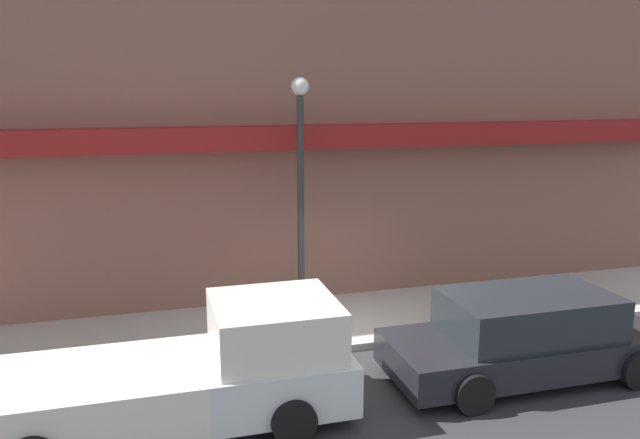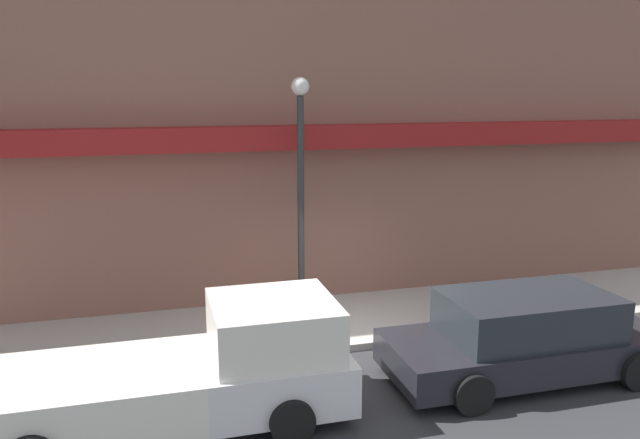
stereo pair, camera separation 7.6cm
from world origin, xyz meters
name	(u,v)px [view 2 (the right image)]	position (x,y,z in m)	size (l,w,h in m)	color
ground_plane	(345,353)	(0.00, 0.00, 0.00)	(80.00, 80.00, 0.00)	#2D2D30
sidewalk	(324,322)	(0.00, 1.44, 0.07)	(36.00, 2.87, 0.14)	#ADA89E
building	(291,88)	(-0.02, 4.35, 4.87)	(19.80, 3.80, 11.49)	brown
pickup_truck	(191,373)	(-2.94, -1.72, 0.77)	(5.43, 2.16, 1.77)	silver
parked_car	(526,337)	(2.70, -1.72, 0.72)	(4.87, 2.08, 1.47)	black
fire_hydrant	(232,323)	(-2.01, 0.80, 0.49)	(0.21, 0.21, 0.71)	red
street_lamp	(301,169)	(-0.41, 1.76, 3.28)	(0.36, 0.36, 4.95)	#2D2D2D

